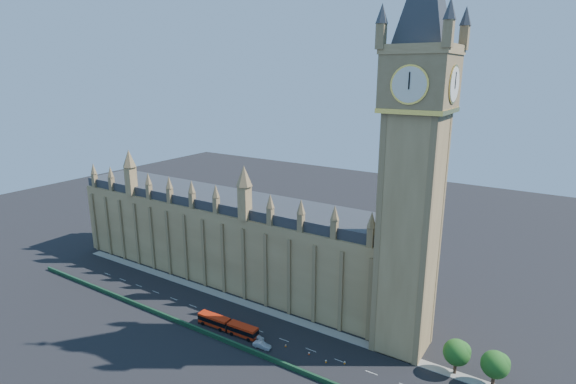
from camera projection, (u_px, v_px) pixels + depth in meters
The scene contains 15 objects.
ground at pixel (247, 326), 121.38m from camera, with size 400.00×400.00×0.00m, color black.
palace_westminster at pixel (227, 236), 148.76m from camera, with size 120.00×20.00×28.00m.
elizabeth_tower at pixel (417, 128), 98.79m from camera, with size 20.59×20.59×105.00m.
bridge_parapet at pixel (225, 340), 113.92m from camera, with size 160.00×0.60×1.20m, color #1E4C2D.
kerb_north at pixel (267, 311), 129.07m from camera, with size 160.00×3.00×0.16m, color gray.
tree_east_near at pixel (458, 352), 100.77m from camera, with size 6.00×6.00×8.50m.
tree_east_far at pixel (496, 364), 96.58m from camera, with size 6.00×6.00×8.50m.
red_bus at pixel (227, 325), 118.77m from camera, with size 18.46×3.53×3.12m.
car_grey at pixel (231, 329), 118.79m from camera, with size 1.78×4.43×1.51m, color #42444A.
car_silver at pixel (262, 345), 111.59m from camera, with size 1.63×4.68×1.54m, color #AEB0B6.
car_white at pixel (257, 337), 115.30m from camera, with size 1.72×4.23×1.23m, color silver.
cone_a at pixel (345, 362), 105.60m from camera, with size 0.54×0.54×0.76m.
cone_b at pixel (326, 361), 106.03m from camera, with size 0.61×0.61×0.78m.
cone_c at pixel (286, 345), 112.12m from camera, with size 0.58×0.58×0.75m.
cone_d at pixel (309, 353), 109.04m from camera, with size 0.60×0.60×0.78m.
Camera 1 is at (67.85, -84.67, 66.37)m, focal length 28.00 mm.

